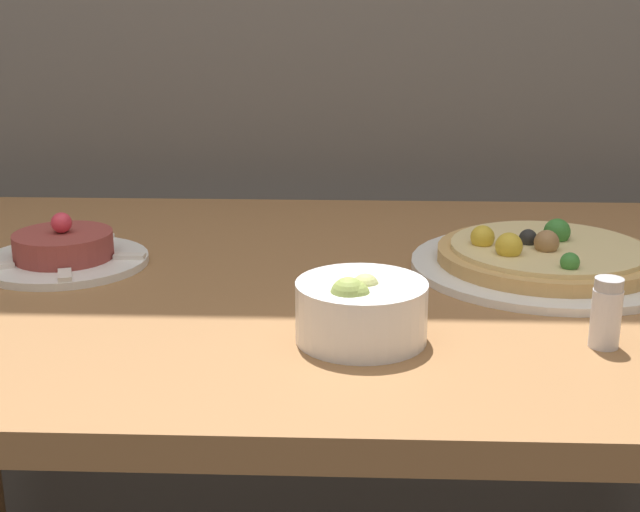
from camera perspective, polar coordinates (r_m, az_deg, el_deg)
dining_table at (r=1.15m, az=-0.92°, el=-5.96°), size 1.34×0.83×0.76m
pizza_plate at (r=1.17m, az=14.28°, el=-0.13°), size 0.34×0.34×0.06m
tartare_plate at (r=1.20m, az=-16.07°, el=0.24°), size 0.21×0.21×0.07m
small_bowl at (r=0.90m, az=2.63°, el=-3.47°), size 0.13×0.13×0.08m
salt_shaker at (r=0.93m, az=17.85°, el=-3.51°), size 0.03×0.03×0.07m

